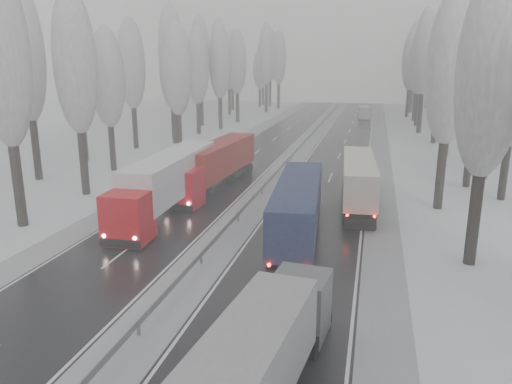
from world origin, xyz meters
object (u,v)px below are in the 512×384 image
at_px(truck_blue_box, 299,204).
at_px(truck_red_red, 216,163).
at_px(truck_red_white, 167,181).
at_px(box_truck_distant, 364,112).
at_px(truck_cream_box, 358,176).

xyz_separation_m(truck_blue_box, truck_red_red, (-9.36, 11.62, 0.01)).
bearing_deg(truck_red_white, truck_red_red, 79.89).
xyz_separation_m(box_truck_distant, truck_red_white, (-12.84, -70.34, 1.28)).
height_order(truck_cream_box, box_truck_distant, truck_cream_box).
height_order(truck_red_white, truck_red_red, truck_red_white).
distance_m(box_truck_distant, truck_red_red, 63.25).
xyz_separation_m(truck_blue_box, truck_cream_box, (3.42, 9.69, -0.13)).
height_order(truck_blue_box, truck_red_white, truck_red_white).
xyz_separation_m(truck_red_white, truck_red_red, (1.23, 8.18, -0.16)).
xyz_separation_m(truck_cream_box, truck_red_red, (-12.78, 1.94, 0.14)).
bearing_deg(box_truck_distant, truck_red_white, -103.60).
bearing_deg(truck_blue_box, box_truck_distant, 83.64).
bearing_deg(box_truck_distant, truck_blue_box, -95.01).
height_order(truck_blue_box, truck_cream_box, truck_blue_box).
bearing_deg(truck_cream_box, truck_red_red, 167.65).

